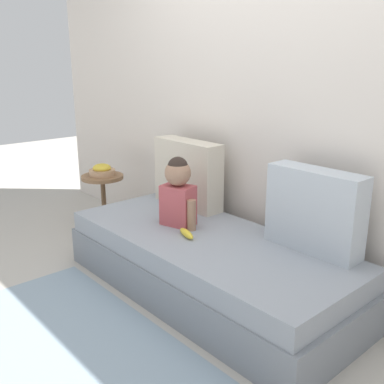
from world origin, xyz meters
TOP-DOWN VIEW (x-y plane):
  - ground_plane at (0.00, 0.00)m, footprint 12.00×12.00m
  - back_wall at (0.00, 0.54)m, footprint 5.14×0.10m
  - couch at (0.00, 0.00)m, footprint 1.94×0.82m
  - throw_pillow_left at (-0.53, 0.31)m, footprint 0.58×0.16m
  - throw_pillow_right at (0.53, 0.31)m, footprint 0.55×0.16m
  - toddler at (-0.27, -0.00)m, footprint 0.32×0.19m
  - banana at (-0.08, -0.10)m, footprint 0.18×0.09m
  - side_table at (-1.41, 0.11)m, footprint 0.35×0.35m
  - fruit_bowl at (-1.41, 0.11)m, footprint 0.22×0.22m
  - floor_rug at (0.00, -0.96)m, footprint 1.74×1.00m

SIDE VIEW (x-z plane):
  - ground_plane at x=0.00m, z-range 0.00..0.00m
  - floor_rug at x=0.00m, z-range 0.00..0.01m
  - couch at x=0.00m, z-range 0.00..0.37m
  - side_table at x=-1.41m, z-range 0.12..0.59m
  - banana at x=-0.08m, z-range 0.38..0.42m
  - fruit_bowl at x=-1.41m, z-range 0.46..0.56m
  - toddler at x=-0.27m, z-range 0.38..0.83m
  - throw_pillow_right at x=0.53m, z-range 0.38..0.84m
  - throw_pillow_left at x=-0.53m, z-range 0.38..0.86m
  - back_wall at x=0.00m, z-range 0.00..2.36m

